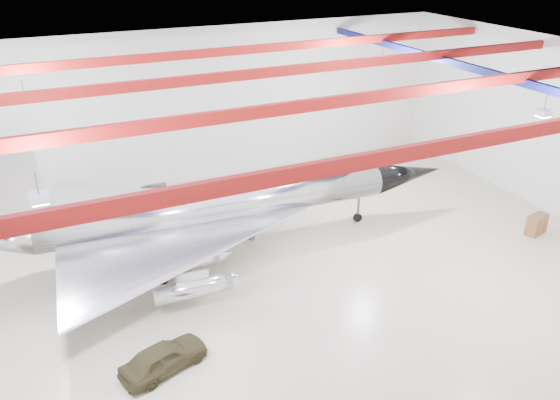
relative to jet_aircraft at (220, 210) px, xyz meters
name	(u,v)px	position (x,y,z in m)	size (l,w,h in m)	color
floor	(273,285)	(1.16, -4.72, -2.48)	(40.00, 40.00, 0.00)	#BEB697
wall_back	(186,109)	(1.16, 10.28, 3.02)	(40.00, 40.00, 0.00)	silver
ceiling	(272,75)	(1.16, -4.72, 8.52)	(40.00, 40.00, 0.00)	#0A0F38
ceiling_structure	(272,90)	(1.16, -4.72, 7.84)	(39.50, 29.50, 1.08)	maroon
jet_aircraft	(220,210)	(0.00, 0.00, 0.00)	(27.74, 16.76, 7.56)	silver
jeep	(164,357)	(-5.52, -8.49, -1.84)	(1.52, 3.77, 1.29)	#332E19
desk	(537,224)	(17.99, -6.46, -1.85)	(1.37, 0.69, 1.26)	brown
crate_ply	(156,264)	(-4.04, -0.44, -2.32)	(0.46, 0.37, 0.32)	olive
toolbox_red	(226,206)	(1.91, 4.79, -2.31)	(0.48, 0.39, 0.34)	maroon
engine_drum	(251,235)	(1.92, 0.25, -2.26)	(0.48, 0.48, 0.43)	#59595B
crate_small	(70,275)	(-8.43, 0.41, -2.34)	(0.40, 0.32, 0.28)	#59595B
oil_barrel	(184,237)	(-1.83, 1.76, -2.29)	(0.54, 0.43, 0.38)	olive
spares_box	(254,195)	(4.23, 5.45, -2.29)	(0.42, 0.42, 0.38)	#59595B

